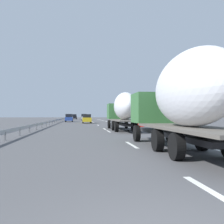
{
  "coord_description": "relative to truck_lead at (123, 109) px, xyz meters",
  "views": [
    {
      "loc": [
        -3.21,
        1.11,
        1.72
      ],
      "look_at": [
        26.79,
        -2.6,
        2.04
      ],
      "focal_mm": 41.32,
      "sensor_mm": 36.0,
      "label": 1
    }
  ],
  "objects": [
    {
      "name": "edge_line_right",
      "position": [
        20.0,
        -1.9,
        -2.33
      ],
      "size": [
        110.0,
        0.2,
        0.01
      ],
      "primitive_type": "cube",
      "color": "white",
      "rests_on": "ground_plane"
    },
    {
      "name": "lane_stripe_0",
      "position": [
        -23.0,
        1.8,
        -2.33
      ],
      "size": [
        3.2,
        0.2,
        0.01
      ],
      "primitive_type": "cube",
      "color": "white",
      "rests_on": "ground_plane"
    },
    {
      "name": "truck_trailing",
      "position": [
        -16.5,
        0.0,
        0.2
      ],
      "size": [
        12.61,
        2.55,
        4.49
      ],
      "color": "#387038",
      "rests_on": "ground_plane"
    },
    {
      "name": "car_blue_sedan",
      "position": [
        34.7,
        7.38,
        -1.38
      ],
      "size": [
        4.68,
        1.79,
        1.9
      ],
      "color": "#28479E",
      "rests_on": "ground_plane"
    },
    {
      "name": "truck_lead",
      "position": [
        0.0,
        0.0,
        0.0
      ],
      "size": [
        12.02,
        2.55,
        4.09
      ],
      "color": "#387038",
      "rests_on": "ground_plane"
    },
    {
      "name": "lane_stripe_5",
      "position": [
        27.64,
        1.8,
        -2.33
      ],
      "size": [
        3.2,
        0.2,
        0.01
      ],
      "primitive_type": "cube",
      "color": "white",
      "rests_on": "ground_plane"
    },
    {
      "name": "car_yellow_coupe",
      "position": [
        24.28,
        3.38,
        -1.41
      ],
      "size": [
        4.74,
        1.79,
        1.83
      ],
      "color": "gold",
      "rests_on": "ground_plane"
    },
    {
      "name": "lane_stripe_4",
      "position": [
        14.23,
        1.8,
        -2.33
      ],
      "size": [
        3.2,
        0.2,
        0.01
      ],
      "primitive_type": "cube",
      "color": "white",
      "rests_on": "ground_plane"
    },
    {
      "name": "lane_stripe_1",
      "position": [
        -13.78,
        1.8,
        -2.33
      ],
      "size": [
        3.2,
        0.2,
        0.01
      ],
      "primitive_type": "cube",
      "color": "white",
      "rests_on": "ground_plane"
    },
    {
      "name": "guardrail_median",
      "position": [
        18.0,
        9.6,
        -1.76
      ],
      "size": [
        94.0,
        0.1,
        0.76
      ],
      "color": "#9EA0A5",
      "rests_on": "ground_plane"
    },
    {
      "name": "lane_stripe_3",
      "position": [
        2.58,
        1.8,
        -2.33
      ],
      "size": [
        3.2,
        0.2,
        0.01
      ],
      "primitive_type": "cube",
      "color": "white",
      "rests_on": "ground_plane"
    },
    {
      "name": "ground_plane",
      "position": [
        15.0,
        3.6,
        -2.34
      ],
      "size": [
        260.0,
        260.0,
        0.0
      ],
      "primitive_type": "plane",
      "color": "#4C4C4F"
    },
    {
      "name": "car_silver_hatch",
      "position": [
        52.39,
        3.61,
        -1.36
      ],
      "size": [
        4.03,
        1.75,
        1.97
      ],
      "color": "#ADB2B7",
      "rests_on": "ground_plane"
    },
    {
      "name": "car_black_suv",
      "position": [
        69.27,
        6.95,
        -1.38
      ],
      "size": [
        4.42,
        1.92,
        1.91
      ],
      "color": "black",
      "rests_on": "ground_plane"
    },
    {
      "name": "lane_stripe_2",
      "position": [
        -1.73,
        1.8,
        -2.33
      ],
      "size": [
        3.2,
        0.2,
        0.01
      ],
      "primitive_type": "cube",
      "color": "white",
      "rests_on": "ground_plane"
    },
    {
      "name": "lane_stripe_6",
      "position": [
        35.74,
        1.8,
        -2.33
      ],
      "size": [
        3.2,
        0.2,
        0.01
      ],
      "primitive_type": "cube",
      "color": "white",
      "rests_on": "ground_plane"
    },
    {
      "name": "road_sign",
      "position": [
        14.92,
        -3.1,
        -0.13
      ],
      "size": [
        0.1,
        0.9,
        3.2
      ],
      "color": "gray",
      "rests_on": "ground_plane"
    },
    {
      "name": "tree_2",
      "position": [
        51.25,
        -8.85,
        1.37
      ],
      "size": [
        3.4,
        3.4,
        5.74
      ],
      "color": "#472D19",
      "rests_on": "ground_plane"
    },
    {
      "name": "tree_0",
      "position": [
        40.72,
        -6.35,
        1.68
      ],
      "size": [
        3.71,
        3.71,
        6.38
      ],
      "color": "#472D19",
      "rests_on": "ground_plane"
    }
  ]
}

